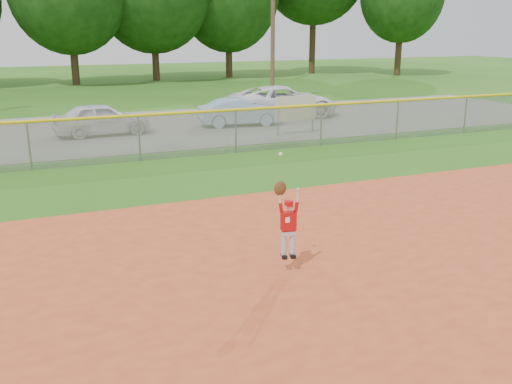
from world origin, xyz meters
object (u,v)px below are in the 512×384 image
car_white_b (283,101)px  sponsor_sign (296,109)px  car_blue (240,112)px  car_white_a (102,119)px  ballplayer (287,220)px

car_white_b → sponsor_sign: 4.73m
car_blue → sponsor_sign: size_ratio=2.02×
car_white_a → car_blue: (5.92, 0.04, -0.05)m
car_blue → car_white_b: size_ratio=0.68×
car_white_a → sponsor_sign: bearing=-114.8°
car_white_a → car_white_b: (8.76, 1.66, 0.09)m
car_white_b → car_blue: bearing=127.4°
car_white_a → sponsor_sign: (7.23, -2.81, 0.37)m
car_white_a → car_white_b: car_white_b is taller
car_white_b → ballplayer: 18.16m
ballplayer → sponsor_sign: bearing=63.3°
car_white_b → sponsor_sign: bearing=168.9°
car_white_a → sponsor_sign: sponsor_sign is taller
car_blue → sponsor_sign: bearing=-149.4°
car_blue → sponsor_sign: (1.31, -2.86, 0.42)m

